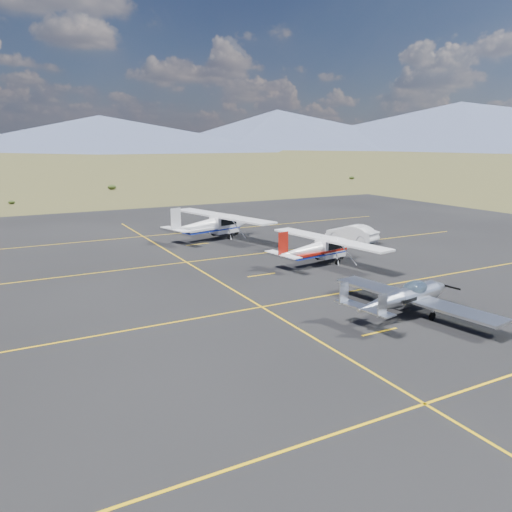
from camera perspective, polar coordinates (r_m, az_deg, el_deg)
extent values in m
plane|color=#383D1C|center=(27.55, 13.76, -4.98)|extent=(1600.00, 1600.00, 0.00)
cube|color=black|center=(32.84, 5.64, -1.74)|extent=(72.00, 72.00, 0.02)
cube|color=silver|center=(25.92, 17.60, -4.62)|extent=(2.89, 9.16, 0.12)
ellipsoid|color=#99BFD8|center=(25.78, 17.68, -3.60)|extent=(1.78, 1.20, 0.82)
cube|color=silver|center=(23.00, 12.26, -5.79)|extent=(1.18, 3.09, 0.06)
cube|color=silver|center=(22.09, 14.24, -5.45)|extent=(0.56, 0.15, 1.00)
cube|color=silver|center=(23.44, 10.02, -4.17)|extent=(0.56, 0.15, 1.00)
cylinder|color=black|center=(27.37, 19.48, -5.08)|extent=(0.35, 0.14, 0.34)
cylinder|color=black|center=(25.29, 19.49, -6.49)|extent=(0.41, 0.17, 0.40)
cylinder|color=black|center=(26.59, 15.15, -5.24)|extent=(0.41, 0.17, 0.40)
cube|color=white|center=(35.45, 8.50, 0.91)|extent=(2.19, 1.38, 1.26)
cube|color=white|center=(35.19, 8.33, 1.91)|extent=(3.06, 10.33, 0.13)
cube|color=black|center=(35.40, 8.52, 1.32)|extent=(1.65, 1.33, 0.51)
cube|color=#A6170D|center=(34.63, 7.10, 0.51)|extent=(4.76, 1.82, 0.17)
cube|color=#A6170D|center=(32.33, 3.13, 1.47)|extent=(0.79, 0.19, 1.49)
cube|color=white|center=(32.49, 3.12, 0.18)|extent=(1.17, 3.05, 0.06)
cylinder|color=black|center=(36.48, 9.79, -0.09)|extent=(0.35, 0.15, 0.33)
cylinder|color=black|center=(34.77, 9.29, -0.66)|extent=(0.42, 0.18, 0.41)
cylinder|color=black|center=(36.09, 7.04, -0.08)|extent=(0.42, 0.18, 0.41)
cube|color=white|center=(44.23, -3.64, 3.64)|extent=(2.63, 1.82, 1.46)
cube|color=white|center=(43.98, -3.87, 4.58)|extent=(4.73, 11.94, 0.15)
cube|color=black|center=(44.18, -3.64, 4.03)|extent=(2.01, 1.70, 0.60)
cube|color=white|center=(43.37, -5.07, 3.28)|extent=(5.56, 2.63, 0.19)
cube|color=white|center=(41.05, -9.15, 4.23)|extent=(0.91, 0.31, 1.73)
cube|color=white|center=(41.19, -9.10, 3.03)|extent=(1.69, 3.56, 0.06)
cylinder|color=black|center=(45.29, -2.25, 2.67)|extent=(0.40, 0.21, 0.39)
cylinder|color=black|center=(43.32, -2.99, 2.24)|extent=(0.50, 0.26, 0.48)
cylinder|color=black|center=(45.05, -4.86, 2.63)|extent=(0.50, 0.26, 0.48)
imported|color=silver|center=(42.83, 10.90, 2.57)|extent=(2.89, 4.70, 1.46)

